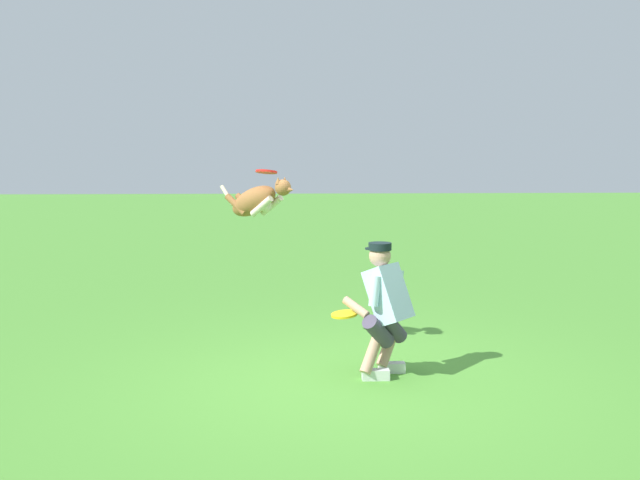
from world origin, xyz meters
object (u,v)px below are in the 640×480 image
person (385,305)px  frisbee_flying (266,172)px  dog (257,200)px  frisbee_held (344,314)px

person → frisbee_flying: 1.87m
dog → frisbee_flying: 0.36m
dog → frisbee_held: 1.64m
frisbee_flying → frisbee_held: size_ratio=0.88×
person → frisbee_flying: frisbee_flying is taller
dog → frisbee_held: bearing=-9.7°
dog → frisbee_held: (-0.86, 0.95, -1.03)m
person → dog: dog is taller
frisbee_held → frisbee_flying: bearing=-46.3°
frisbee_flying → frisbee_held: 1.73m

